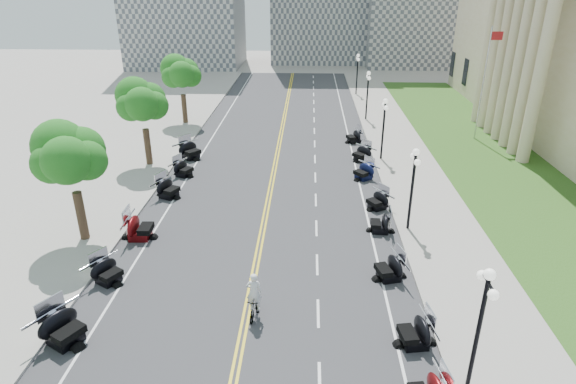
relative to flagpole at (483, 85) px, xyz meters
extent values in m
plane|color=gray|center=(-18.00, -22.00, -5.00)|extent=(160.00, 160.00, 0.00)
cube|color=#333335|center=(-18.00, -12.00, -5.00)|extent=(16.00, 90.00, 0.01)
cube|color=yellow|center=(-18.12, -12.00, -4.99)|extent=(0.12, 90.00, 0.00)
cube|color=yellow|center=(-17.88, -12.00, -4.99)|extent=(0.12, 90.00, 0.00)
cube|color=white|center=(-11.60, -12.00, -4.99)|extent=(0.12, 90.00, 0.00)
cube|color=white|center=(-24.40, -12.00, -4.99)|extent=(0.12, 90.00, 0.00)
cube|color=white|center=(-14.80, -30.00, -4.99)|extent=(0.12, 2.00, 0.00)
cube|color=white|center=(-14.80, -26.00, -4.99)|extent=(0.12, 2.00, 0.00)
cube|color=white|center=(-14.80, -22.00, -4.99)|extent=(0.12, 2.00, 0.00)
cube|color=white|center=(-14.80, -18.00, -4.99)|extent=(0.12, 2.00, 0.00)
cube|color=white|center=(-14.80, -14.00, -4.99)|extent=(0.12, 2.00, 0.00)
cube|color=white|center=(-14.80, -10.00, -4.99)|extent=(0.12, 2.00, 0.00)
cube|color=white|center=(-14.80, -6.00, -4.99)|extent=(0.12, 2.00, 0.00)
cube|color=white|center=(-14.80, -2.00, -4.99)|extent=(0.12, 2.00, 0.00)
cube|color=white|center=(-14.80, 2.00, -4.99)|extent=(0.12, 2.00, 0.00)
cube|color=white|center=(-14.80, 6.00, -4.99)|extent=(0.12, 2.00, 0.00)
cube|color=white|center=(-14.80, 10.00, -4.99)|extent=(0.12, 2.00, 0.00)
cube|color=white|center=(-14.80, 14.00, -4.99)|extent=(0.12, 2.00, 0.00)
cube|color=white|center=(-14.80, 18.00, -4.99)|extent=(0.12, 2.00, 0.00)
cube|color=white|center=(-14.80, 22.00, -4.99)|extent=(0.12, 2.00, 0.00)
cube|color=white|center=(-14.80, 26.00, -4.99)|extent=(0.12, 2.00, 0.00)
cube|color=white|center=(-14.80, 30.00, -4.99)|extent=(0.12, 2.00, 0.00)
cube|color=#9E9991|center=(-7.50, -12.00, -4.92)|extent=(5.00, 90.00, 0.15)
cube|color=#9E9991|center=(-28.50, -12.00, -4.92)|extent=(5.00, 90.00, 0.15)
cube|color=#356023|center=(-0.50, -4.00, -4.95)|extent=(9.00, 60.00, 0.10)
imported|color=#A51414|center=(-17.61, -26.28, -4.48)|extent=(0.69, 1.76, 1.03)
imported|color=silver|center=(-17.61, -26.28, -3.04)|extent=(0.67, 0.44, 1.85)
camera|label=1|loc=(-15.38, -43.45, 8.73)|focal=30.00mm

